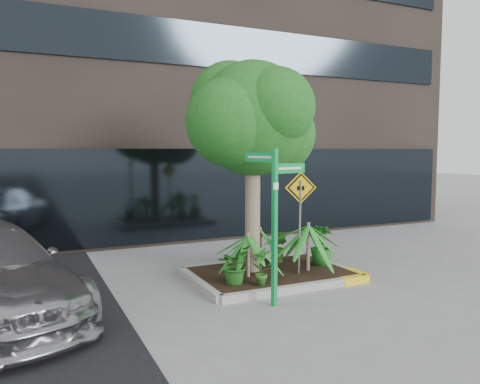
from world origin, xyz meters
name	(u,v)px	position (x,y,z in m)	size (l,w,h in m)	color
ground	(269,283)	(0.00, 0.00, 0.00)	(80.00, 80.00, 0.00)	gray
building	(168,14)	(0.50, 8.50, 7.50)	(18.00, 8.00, 15.00)	#2D2621
planter	(273,273)	(0.23, 0.27, 0.10)	(3.35, 2.36, 0.15)	#9E9E99
tree	(252,119)	(-0.13, 0.51, 3.30)	(3.01, 2.67, 4.51)	tan
palm_front	(308,226)	(0.93, 0.02, 1.09)	(1.14, 1.14, 1.26)	tan
palm_left	(248,236)	(-0.42, 0.10, 0.98)	(0.99, 0.99, 1.10)	tan
palm_back	(260,230)	(0.33, 1.05, 0.89)	(0.90, 0.90, 1.00)	tan
shrub_a	(234,265)	(-0.87, -0.22, 0.51)	(0.65, 0.65, 0.72)	#1C5518
shrub_b	(321,245)	(1.46, 0.30, 0.59)	(0.50, 0.50, 0.89)	#206C20
shrub_c	(262,266)	(-0.46, -0.55, 0.52)	(0.39, 0.39, 0.74)	#26621E
shrub_d	(279,247)	(0.72, 0.87, 0.51)	(0.40, 0.40, 0.72)	#265C1A
street_sign_post	(275,209)	(-0.56, -1.21, 1.66)	(0.93, 0.77, 2.68)	#0D9941
cattle_sign	(300,205)	(0.60, -0.18, 1.56)	(0.62, 0.21, 2.09)	slate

